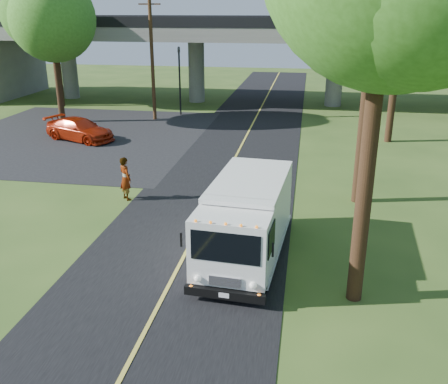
% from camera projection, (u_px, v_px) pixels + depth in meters
% --- Properties ---
extents(ground, '(120.00, 120.00, 0.00)m').
position_uv_depth(ground, '(162.00, 299.00, 14.48)').
color(ground, '#324E1B').
rests_on(ground, ground).
extents(road, '(7.00, 90.00, 0.02)m').
position_uv_depth(road, '(221.00, 185.00, 23.73)').
color(road, black).
rests_on(road, ground).
extents(parking_lot, '(16.00, 18.00, 0.01)m').
position_uv_depth(parking_lot, '(77.00, 136.00, 32.83)').
color(parking_lot, black).
rests_on(parking_lot, ground).
extents(lane_line, '(0.12, 90.00, 0.01)m').
position_uv_depth(lane_line, '(221.00, 185.00, 23.72)').
color(lane_line, gold).
rests_on(lane_line, road).
extents(overpass, '(54.00, 10.00, 7.30)m').
position_uv_depth(overpass, '(265.00, 50.00, 42.50)').
color(overpass, slate).
rests_on(overpass, ground).
extents(traffic_signal, '(0.18, 0.22, 5.20)m').
position_uv_depth(traffic_signal, '(179.00, 74.00, 38.35)').
color(traffic_signal, black).
rests_on(traffic_signal, ground).
extents(utility_pole, '(1.60, 0.26, 9.00)m').
position_uv_depth(utility_pole, '(152.00, 57.00, 36.25)').
color(utility_pole, '#472D19').
rests_on(utility_pole, ground).
extents(tree_right_far, '(5.77, 5.67, 10.99)m').
position_uv_depth(tree_right_far, '(408.00, 1.00, 28.52)').
color(tree_right_far, '#382314').
rests_on(tree_right_far, ground).
extents(tree_left_lot, '(5.60, 5.50, 10.50)m').
position_uv_depth(tree_left_lot, '(52.00, 9.00, 34.07)').
color(tree_left_lot, '#382314').
rests_on(tree_left_lot, ground).
extents(tree_left_far, '(5.26, 5.16, 9.89)m').
position_uv_depth(tree_left_far, '(54.00, 14.00, 40.24)').
color(tree_left_far, '#382314').
rests_on(tree_left_far, ground).
extents(step_van, '(2.78, 6.44, 2.64)m').
position_uv_depth(step_van, '(247.00, 218.00, 16.48)').
color(step_van, white).
rests_on(step_van, ground).
extents(red_sedan, '(5.16, 3.52, 1.39)m').
position_uv_depth(red_sedan, '(80.00, 129.00, 31.68)').
color(red_sedan, '#9D2009').
rests_on(red_sedan, ground).
extents(pedestrian, '(0.83, 0.82, 1.93)m').
position_uv_depth(pedestrian, '(125.00, 179.00, 21.73)').
color(pedestrian, gray).
rests_on(pedestrian, ground).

